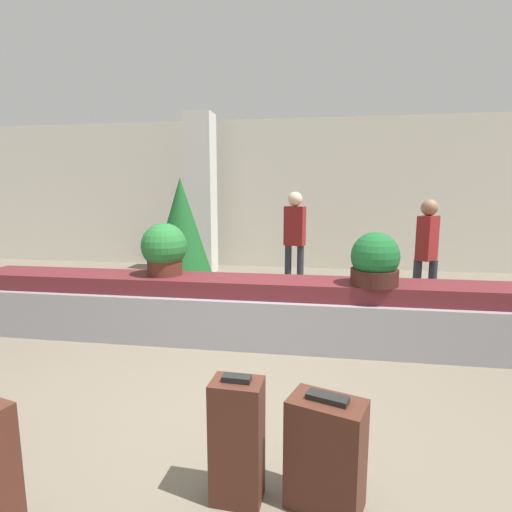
{
  "coord_description": "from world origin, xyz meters",
  "views": [
    {
      "loc": [
        0.67,
        -2.65,
        1.64
      ],
      "look_at": [
        0.0,
        1.59,
        0.96
      ],
      "focal_mm": 28.0,
      "sensor_mm": 36.0,
      "label": 1
    }
  ],
  "objects_px": {
    "suitcase_2": "(237,441)",
    "traveler_0": "(295,234)",
    "potted_plant_0": "(164,249)",
    "suitcase_3": "(326,454)",
    "potted_plant_1": "(375,261)",
    "traveler_1": "(427,247)",
    "pillar": "(201,195)",
    "decorated_tree": "(181,233)"
  },
  "relations": [
    {
      "from": "potted_plant_1",
      "to": "traveler_0",
      "type": "height_order",
      "value": "traveler_0"
    },
    {
      "from": "potted_plant_1",
      "to": "traveler_1",
      "type": "height_order",
      "value": "traveler_1"
    },
    {
      "from": "potted_plant_1",
      "to": "traveler_1",
      "type": "distance_m",
      "value": 1.7
    },
    {
      "from": "pillar",
      "to": "traveler_1",
      "type": "distance_m",
      "value": 4.53
    },
    {
      "from": "traveler_1",
      "to": "pillar",
      "type": "bearing_deg",
      "value": 95.55
    },
    {
      "from": "suitcase_2",
      "to": "potted_plant_1",
      "type": "xyz_separation_m",
      "value": [
        0.97,
        2.24,
        0.61
      ]
    },
    {
      "from": "suitcase_3",
      "to": "potted_plant_1",
      "type": "height_order",
      "value": "potted_plant_1"
    },
    {
      "from": "potted_plant_0",
      "to": "traveler_1",
      "type": "distance_m",
      "value": 3.44
    },
    {
      "from": "suitcase_3",
      "to": "decorated_tree",
      "type": "relative_size",
      "value": 0.34
    },
    {
      "from": "suitcase_3",
      "to": "traveler_1",
      "type": "distance_m",
      "value": 3.98
    },
    {
      "from": "suitcase_2",
      "to": "decorated_tree",
      "type": "bearing_deg",
      "value": 115.76
    },
    {
      "from": "potted_plant_1",
      "to": "traveler_0",
      "type": "relative_size",
      "value": 0.33
    },
    {
      "from": "suitcase_2",
      "to": "suitcase_3",
      "type": "height_order",
      "value": "suitcase_2"
    },
    {
      "from": "decorated_tree",
      "to": "suitcase_2",
      "type": "bearing_deg",
      "value": -67.0
    },
    {
      "from": "pillar",
      "to": "potted_plant_1",
      "type": "relative_size",
      "value": 5.92
    },
    {
      "from": "potted_plant_1",
      "to": "traveler_1",
      "type": "relative_size",
      "value": 0.35
    },
    {
      "from": "traveler_1",
      "to": "decorated_tree",
      "type": "relative_size",
      "value": 0.83
    },
    {
      "from": "traveler_0",
      "to": "potted_plant_0",
      "type": "bearing_deg",
      "value": -104.99
    },
    {
      "from": "potted_plant_0",
      "to": "traveler_1",
      "type": "xyz_separation_m",
      "value": [
        3.17,
        1.33,
        -0.09
      ]
    },
    {
      "from": "potted_plant_1",
      "to": "suitcase_3",
      "type": "bearing_deg",
      "value": -102.9
    },
    {
      "from": "potted_plant_0",
      "to": "pillar",
      "type": "bearing_deg",
      "value": 100.06
    },
    {
      "from": "suitcase_3",
      "to": "traveler_1",
      "type": "xyz_separation_m",
      "value": [
        1.38,
        3.68,
        0.61
      ]
    },
    {
      "from": "pillar",
      "to": "potted_plant_0",
      "type": "relative_size",
      "value": 5.38
    },
    {
      "from": "pillar",
      "to": "traveler_0",
      "type": "xyz_separation_m",
      "value": [
        2.0,
        -1.47,
        -0.61
      ]
    },
    {
      "from": "traveler_0",
      "to": "decorated_tree",
      "type": "height_order",
      "value": "decorated_tree"
    },
    {
      "from": "suitcase_3",
      "to": "traveler_0",
      "type": "relative_size",
      "value": 0.38
    },
    {
      "from": "suitcase_2",
      "to": "traveler_0",
      "type": "relative_size",
      "value": 0.43
    },
    {
      "from": "traveler_1",
      "to": "suitcase_3",
      "type": "bearing_deg",
      "value": -163.53
    },
    {
      "from": "traveler_0",
      "to": "decorated_tree",
      "type": "xyz_separation_m",
      "value": [
        -1.72,
        -0.54,
        0.04
      ]
    },
    {
      "from": "pillar",
      "to": "decorated_tree",
      "type": "height_order",
      "value": "pillar"
    },
    {
      "from": "suitcase_2",
      "to": "potted_plant_0",
      "type": "distance_m",
      "value": 2.8
    },
    {
      "from": "potted_plant_0",
      "to": "traveler_0",
      "type": "distance_m",
      "value": 2.57
    },
    {
      "from": "potted_plant_0",
      "to": "traveler_1",
      "type": "bearing_deg",
      "value": 22.68
    },
    {
      "from": "pillar",
      "to": "traveler_1",
      "type": "xyz_separation_m",
      "value": [
        3.82,
        -2.33,
        -0.68
      ]
    },
    {
      "from": "suitcase_2",
      "to": "potted_plant_1",
      "type": "bearing_deg",
      "value": 69.26
    },
    {
      "from": "pillar",
      "to": "decorated_tree",
      "type": "relative_size",
      "value": 1.71
    },
    {
      "from": "traveler_0",
      "to": "traveler_1",
      "type": "bearing_deg",
      "value": -8.66
    },
    {
      "from": "traveler_1",
      "to": "decorated_tree",
      "type": "height_order",
      "value": "decorated_tree"
    },
    {
      "from": "traveler_1",
      "to": "traveler_0",
      "type": "bearing_deg",
      "value": 101.65
    },
    {
      "from": "potted_plant_0",
      "to": "traveler_0",
      "type": "relative_size",
      "value": 0.36
    },
    {
      "from": "pillar",
      "to": "potted_plant_0",
      "type": "distance_m",
      "value": 3.76
    },
    {
      "from": "pillar",
      "to": "potted_plant_1",
      "type": "xyz_separation_m",
      "value": [
        2.95,
        -3.8,
        -0.65
      ]
    }
  ]
}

